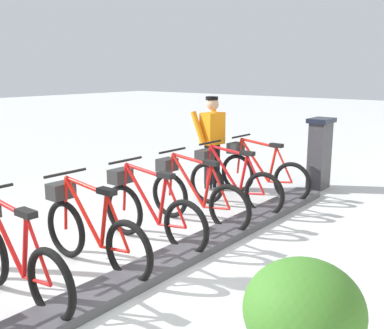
{
  "coord_description": "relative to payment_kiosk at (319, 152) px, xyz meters",
  "views": [
    {
      "loc": [
        -3.08,
        3.11,
        2.12
      ],
      "look_at": [
        0.5,
        -1.41,
        0.9
      ],
      "focal_mm": 42.04,
      "sensor_mm": 36.0,
      "label": 1
    }
  ],
  "objects": [
    {
      "name": "payment_kiosk",
      "position": [
        0.0,
        0.0,
        0.0
      ],
      "size": [
        0.36,
        0.52,
        1.28
      ],
      "color": "#38383D",
      "rests_on": "ground"
    },
    {
      "name": "worker_near_rack",
      "position": [
        1.51,
        1.21,
        0.24
      ],
      "size": [
        0.51,
        0.66,
        1.66
      ],
      "color": "white",
      "rests_on": "ground"
    },
    {
      "name": "bike_docked_4",
      "position": [
        0.57,
        4.73,
        -0.24
      ],
      "size": [
        1.72,
        0.54,
        1.02
      ],
      "color": "black",
      "rests_on": "ground"
    },
    {
      "name": "ground_plane",
      "position": [
        -0.05,
        4.53,
        -0.67
      ],
      "size": [
        60.0,
        60.0,
        0.0
      ],
      "primitive_type": "plane",
      "color": "silver"
    },
    {
      "name": "dock_rail_base",
      "position": [
        -0.05,
        4.53,
        -0.62
      ],
      "size": [
        0.44,
        8.02,
        0.1
      ],
      "primitive_type": "cube",
      "color": "#47474C",
      "rests_on": "ground"
    },
    {
      "name": "bike_docked_3",
      "position": [
        0.57,
        3.82,
        -0.24
      ],
      "size": [
        1.72,
        0.54,
        1.02
      ],
      "color": "black",
      "rests_on": "ground"
    },
    {
      "name": "bike_docked_1",
      "position": [
        0.57,
        2.02,
        -0.24
      ],
      "size": [
        1.72,
        0.54,
        1.02
      ],
      "color": "black",
      "rests_on": "ground"
    },
    {
      "name": "bike_docked_0",
      "position": [
        0.57,
        1.11,
        -0.24
      ],
      "size": [
        1.72,
        0.54,
        1.02
      ],
      "color": "black",
      "rests_on": "ground"
    },
    {
      "name": "planter_bush",
      "position": [
        -2.1,
        5.2,
        -0.12
      ],
      "size": [
        0.76,
        0.76,
        0.97
      ],
      "color": "#59544C",
      "rests_on": "ground"
    },
    {
      "name": "bike_docked_2",
      "position": [
        0.57,
        2.92,
        -0.24
      ],
      "size": [
        1.72,
        0.54,
        1.02
      ],
      "color": "black",
      "rests_on": "ground"
    },
    {
      "name": "bike_docked_5",
      "position": [
        0.57,
        5.63,
        -0.24
      ],
      "size": [
        1.72,
        0.54,
        1.02
      ],
      "color": "black",
      "rests_on": "ground"
    }
  ]
}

